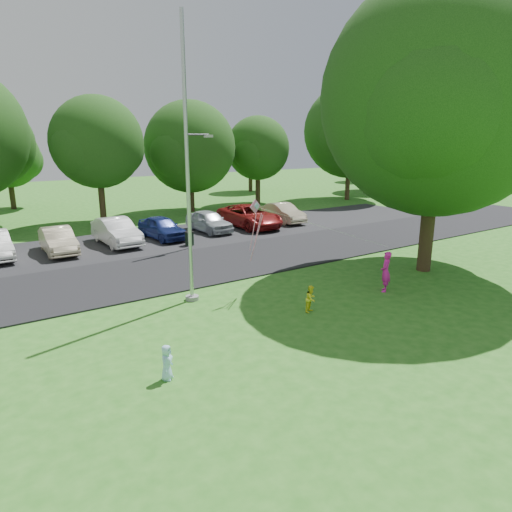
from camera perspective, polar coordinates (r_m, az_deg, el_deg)
ground at (r=15.61m, az=12.31°, el=-8.12°), size 120.00×120.00×0.00m
park_road at (r=22.37m, az=-4.51°, el=-0.75°), size 60.00×6.00×0.06m
parking_strip at (r=28.05m, az=-11.13°, el=2.17°), size 42.00×7.00×0.06m
flagpole at (r=16.50m, az=-8.49°, el=8.28°), size 0.50×0.50×10.00m
street_lamp at (r=24.78m, az=-8.01°, el=9.40°), size 1.74×0.50×6.23m
trash_can at (r=25.86m, az=-8.32°, el=2.14°), size 0.53×0.53×0.83m
big_tree at (r=21.55m, az=21.97°, el=17.20°), size 10.50×10.00×12.56m
tree_row at (r=36.13m, az=-14.86°, el=13.79°), size 64.35×11.94×10.88m
horizon_trees at (r=46.08m, az=-15.92°, el=12.04°), size 77.46×7.20×7.02m
parked_cars at (r=28.32m, az=-9.69°, el=3.87°), size 19.70×5.39×1.49m
woman at (r=18.70m, az=15.90°, el=-1.90°), size 0.70×0.68×1.61m
child_yellow at (r=16.10m, az=6.89°, el=-5.33°), size 0.57×0.52×0.96m
child_blue at (r=11.97m, az=-11.10°, el=-12.93°), size 0.53×0.53×0.93m
kite at (r=17.14m, az=0.34°, el=4.64°), size 4.74×2.84×2.41m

